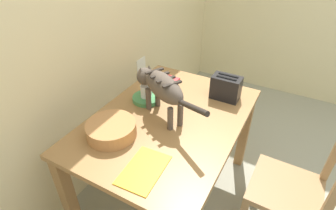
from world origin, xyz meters
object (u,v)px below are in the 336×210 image
(dining_table, at_px, (168,128))
(toaster, at_px, (226,88))
(cat, at_px, (161,87))
(wicker_basket, at_px, (111,129))
(coffee_mug, at_px, (146,91))
(magazine, at_px, (144,170))
(wooden_chair_far, at_px, (294,189))
(book_stack, at_px, (167,82))
(saucer_bowl, at_px, (146,98))

(dining_table, bearing_deg, toaster, -30.96)
(cat, height_order, wicker_basket, cat)
(dining_table, distance_m, toaster, 0.50)
(coffee_mug, relative_size, toaster, 0.60)
(magazine, height_order, wooden_chair_far, wooden_chair_far)
(coffee_mug, bearing_deg, magazine, -148.74)
(book_stack, bearing_deg, toaster, -87.37)
(dining_table, relative_size, toaster, 6.33)
(cat, distance_m, magazine, 0.53)
(book_stack, xyz_separation_m, wooden_chair_far, (-0.30, -1.05, -0.31))
(saucer_bowl, relative_size, coffee_mug, 1.64)
(cat, height_order, wooden_chair_far, cat)
(magazine, bearing_deg, saucer_bowl, 27.95)
(wicker_basket, bearing_deg, saucer_bowl, 3.52)
(wicker_basket, relative_size, wooden_chair_far, 0.32)
(coffee_mug, height_order, wicker_basket, coffee_mug)
(coffee_mug, height_order, book_stack, coffee_mug)
(book_stack, xyz_separation_m, wicker_basket, (-0.69, -0.01, 0.03))
(coffee_mug, relative_size, wooden_chair_far, 0.13)
(dining_table, xyz_separation_m, toaster, (0.40, -0.24, 0.17))
(dining_table, xyz_separation_m, saucer_bowl, (0.11, 0.23, 0.10))
(cat, distance_m, toaster, 0.51)
(dining_table, bearing_deg, saucer_bowl, 65.25)
(dining_table, relative_size, cat, 2.01)
(wicker_basket, distance_m, toaster, 0.85)
(cat, bearing_deg, saucer_bowl, 90.00)
(saucer_bowl, height_order, book_stack, same)
(book_stack, bearing_deg, magazine, -158.60)
(saucer_bowl, relative_size, magazine, 0.68)
(saucer_bowl, distance_m, book_stack, 0.28)
(dining_table, xyz_separation_m, wooden_chair_far, (0.08, -0.83, -0.21))
(wooden_chair_far, bearing_deg, cat, 95.13)
(magazine, height_order, wicker_basket, wicker_basket)
(cat, relative_size, wicker_basket, 2.15)
(book_stack, height_order, toaster, toaster)
(cat, distance_m, saucer_bowl, 0.28)
(wicker_basket, bearing_deg, wooden_chair_far, -69.44)
(book_stack, bearing_deg, wicker_basket, -179.04)
(cat, height_order, book_stack, cat)
(saucer_bowl, bearing_deg, coffee_mug, 0.00)
(dining_table, height_order, wicker_basket, wicker_basket)
(coffee_mug, height_order, toaster, toaster)
(magazine, bearing_deg, toaster, -12.66)
(magazine, xyz_separation_m, wooden_chair_far, (0.53, -0.73, -0.30))
(coffee_mug, xyz_separation_m, book_stack, (0.27, -0.01, -0.06))
(wooden_chair_far, bearing_deg, saucer_bowl, 89.54)
(cat, distance_m, coffee_mug, 0.24)
(cat, xyz_separation_m, wicker_basket, (-0.33, 0.15, -0.16))
(magazine, bearing_deg, book_stack, 17.91)
(cat, relative_size, coffee_mug, 5.22)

